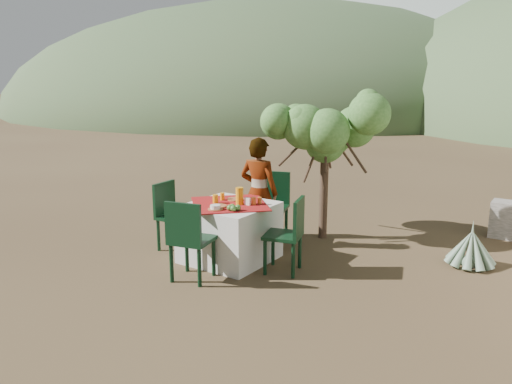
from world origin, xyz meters
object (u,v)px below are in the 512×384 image
juice_pitcher (240,196)px  chair_far (273,202)px  agave (471,249)px  person (259,193)px  shrub_tree (331,137)px  table (230,232)px  chair_right (289,232)px  chair_left (171,212)px  chair_near (189,237)px

juice_pitcher → chair_far: bearing=98.3°
agave → person: bearing=-162.4°
shrub_tree → agave: (2.02, -0.05, -1.28)m
table → chair_right: size_ratio=1.39×
chair_far → shrub_tree: shrub_tree is taller
agave → chair_right: bearing=-140.6°
table → chair_left: 0.96m
juice_pitcher → chair_near: bearing=-95.6°
chair_near → shrub_tree: 2.69m
chair_left → shrub_tree: (1.60, 1.67, 0.98)m
chair_far → chair_right: chair_far is taller
chair_near → chair_left: size_ratio=1.04×
table → juice_pitcher: bearing=15.1°
chair_right → person: bearing=-142.2°
chair_left → shrub_tree: shrub_tree is taller
juice_pitcher → table: bearing=-164.9°
person → agave: (2.67, 0.85, -0.55)m
agave → chair_near: bearing=-137.8°
chair_far → person: 0.46m
chair_near → chair_right: bearing=-144.7°
chair_left → juice_pitcher: 1.14m
table → chair_left: chair_left is taller
shrub_tree → juice_pitcher: size_ratio=8.69×
person → shrub_tree: bearing=-131.9°
chair_left → person: person is taller
chair_near → chair_left: chair_near is taller
chair_left → chair_right: bearing=-89.8°
chair_right → juice_pitcher: juice_pitcher is taller
chair_right → agave: chair_right is taller
chair_left → agave: (3.62, 1.62, -0.30)m
agave → juice_pitcher: bearing=-149.5°
chair_far → chair_right: bearing=-67.3°
table → chair_right: bearing=3.2°
chair_near → chair_right: (0.82, 0.90, -0.02)m
person → shrub_tree: size_ratio=0.81×
table → juice_pitcher: 0.51m
chair_near → juice_pitcher: size_ratio=4.46×
chair_far → chair_near: 1.94m
table → person: person is taller
chair_right → person: person is taller
table → shrub_tree: (0.65, 1.58, 1.13)m
chair_left → juice_pitcher: bearing=-87.5°
table → chair_right: 0.88m
chair_far → agave: 2.75m
person → shrub_tree: (0.65, 0.90, 0.73)m
table → chair_right: chair_right is taller
chair_far → chair_right: (0.88, -1.03, -0.03)m
chair_far → shrub_tree: size_ratio=0.52×
chair_left → juice_pitcher: juice_pitcher is taller
table → agave: 3.09m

